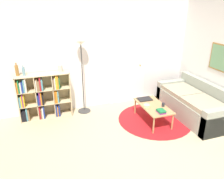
# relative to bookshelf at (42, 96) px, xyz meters

# --- Properties ---
(ground_plane) EXTENTS (14.00, 14.00, 0.00)m
(ground_plane) POSITION_rel_bookshelf_xyz_m (1.57, -2.21, -0.53)
(ground_plane) COLOR tan
(wall_back) EXTENTS (7.46, 0.11, 2.60)m
(wall_back) POSITION_rel_bookshelf_xyz_m (1.60, 0.21, 0.76)
(wall_back) COLOR silver
(wall_back) RESTS_ON ground_plane
(wall_right) EXTENTS (0.08, 5.40, 2.60)m
(wall_right) POSITION_rel_bookshelf_xyz_m (3.83, -1.02, 0.78)
(wall_right) COLOR silver
(wall_right) RESTS_ON ground_plane
(rug) EXTENTS (1.66, 1.66, 0.01)m
(rug) POSITION_rel_bookshelf_xyz_m (2.40, -0.97, -0.52)
(rug) COLOR #B2191E
(rug) RESTS_ON ground_plane
(bookshelf) EXTENTS (1.16, 0.34, 1.06)m
(bookshelf) POSITION_rel_bookshelf_xyz_m (0.00, 0.00, 0.00)
(bookshelf) COLOR beige
(bookshelf) RESTS_ON ground_plane
(floor_lamp) EXTENTS (0.31, 0.31, 1.75)m
(floor_lamp) POSITION_rel_bookshelf_xyz_m (0.95, -0.04, 0.80)
(floor_lamp) COLOR #333333
(floor_lamp) RESTS_ON ground_plane
(couch) EXTENTS (0.88, 1.87, 0.79)m
(couch) POSITION_rel_bookshelf_xyz_m (3.40, -1.08, -0.23)
(couch) COLOR gray
(couch) RESTS_ON ground_plane
(coffee_table) EXTENTS (0.52, 0.99, 0.39)m
(coffee_table) POSITION_rel_bookshelf_xyz_m (2.33, -1.00, -0.17)
(coffee_table) COLOR #AD7F51
(coffee_table) RESTS_ON ground_plane
(laptop) EXTENTS (0.33, 0.24, 0.02)m
(laptop) POSITION_rel_bookshelf_xyz_m (2.29, -0.66, -0.12)
(laptop) COLOR black
(laptop) RESTS_ON coffee_table
(bowl) EXTENTS (0.14, 0.14, 0.05)m
(bowl) POSITION_rel_bookshelf_xyz_m (2.15, -1.02, -0.11)
(bowl) COLOR #9ED193
(bowl) RESTS_ON coffee_table
(book_stack_on_table) EXTENTS (0.15, 0.19, 0.06)m
(book_stack_on_table) POSITION_rel_bookshelf_xyz_m (2.32, -1.35, -0.10)
(book_stack_on_table) COLOR #7F287A
(book_stack_on_table) RESTS_ON coffee_table
(cup) EXTENTS (0.07, 0.07, 0.08)m
(cup) POSITION_rel_bookshelf_xyz_m (2.50, -1.12, -0.09)
(cup) COLOR #28282D
(cup) RESTS_ON coffee_table
(bottle_left) EXTENTS (0.07, 0.07, 0.28)m
(bottle_left) POSITION_rel_bookshelf_xyz_m (-0.43, 0.02, 0.65)
(bottle_left) COLOR olive
(bottle_left) RESTS_ON bookshelf
(bottle_middle) EXTENTS (0.06, 0.06, 0.22)m
(bottle_middle) POSITION_rel_bookshelf_xyz_m (-0.30, -0.01, 0.62)
(bottle_middle) COLOR #6B93A3
(bottle_middle) RESTS_ON bookshelf
(vase_on_shelf) EXTENTS (0.10, 0.10, 0.16)m
(vase_on_shelf) POSITION_rel_bookshelf_xyz_m (0.47, -0.00, 0.61)
(vase_on_shelf) COLOR #B7B2A8
(vase_on_shelf) RESTS_ON bookshelf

